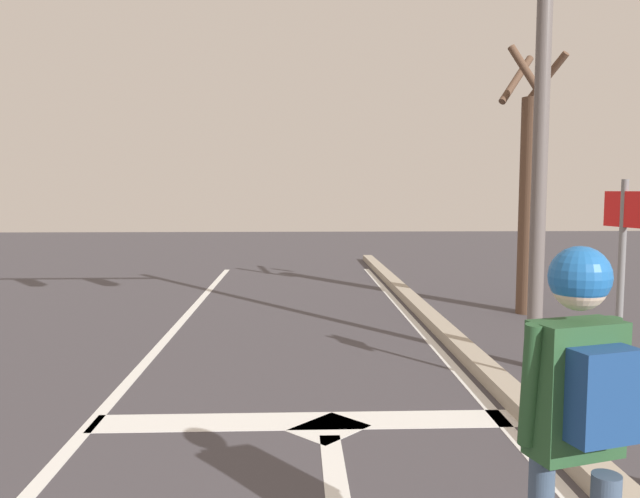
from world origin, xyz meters
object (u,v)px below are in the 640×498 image
at_px(street_sign_post, 622,261).
at_px(roadside_tree, 529,194).
at_px(skater, 578,397).
at_px(traffic_signal_mast, 432,17).

xyz_separation_m(street_sign_post, roadside_tree, (0.85, 4.37, 0.53)).
distance_m(skater, roadside_tree, 7.57).
distance_m(skater, traffic_signal_mast, 4.91).
height_order(traffic_signal_mast, street_sign_post, traffic_signal_mast).
bearing_deg(street_sign_post, roadside_tree, 79.01).
bearing_deg(roadside_tree, traffic_signal_mast, -126.56).
relative_size(skater, roadside_tree, 0.40).
bearing_deg(roadside_tree, street_sign_post, -100.99).
bearing_deg(traffic_signal_mast, skater, -93.93).
height_order(skater, roadside_tree, roadside_tree).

